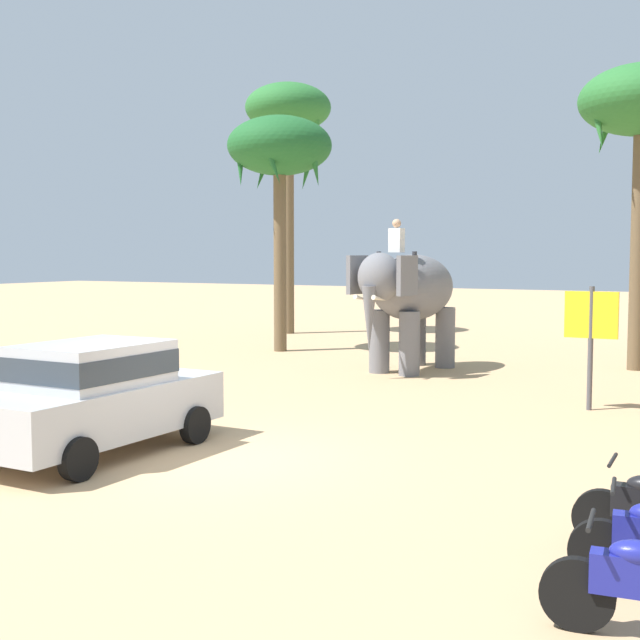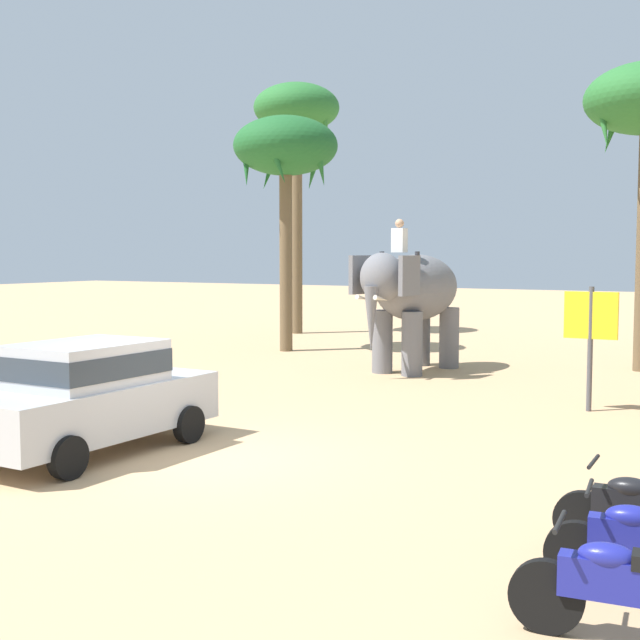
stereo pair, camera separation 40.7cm
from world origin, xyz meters
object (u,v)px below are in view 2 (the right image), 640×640
at_px(car_sedan_foreground, 89,393).
at_px(palm_tree_near_hut, 286,152).
at_px(signboard_yellow, 591,324).
at_px(elephant_with_mahout, 412,294).
at_px(motorcycle_nearest_camera, 626,588).
at_px(palm_tree_leaning_seaward, 297,117).

bearing_deg(car_sedan_foreground, palm_tree_near_hut, 108.80).
bearing_deg(palm_tree_near_hut, signboard_yellow, -29.05).
bearing_deg(elephant_with_mahout, car_sedan_foreground, -94.23).
xyz_separation_m(elephant_with_mahout, motorcycle_nearest_camera, (7.39, -13.27, -1.53)).
height_order(elephant_with_mahout, palm_tree_near_hut, palm_tree_near_hut).
bearing_deg(signboard_yellow, palm_tree_leaning_seaward, 140.01).
bearing_deg(palm_tree_near_hut, palm_tree_leaning_seaward, 117.33).
xyz_separation_m(car_sedan_foreground, motorcycle_nearest_camera, (8.17, -2.67, -0.46)).
bearing_deg(signboard_yellow, car_sedan_foreground, -129.43).
bearing_deg(signboard_yellow, motorcycle_nearest_camera, -77.11).
xyz_separation_m(motorcycle_nearest_camera, signboard_yellow, (-2.26, 9.86, 1.22)).
bearing_deg(elephant_with_mahout, motorcycle_nearest_camera, -60.90).
distance_m(car_sedan_foreground, signboard_yellow, 9.34).
height_order(car_sedan_foreground, palm_tree_leaning_seaward, palm_tree_leaning_seaward).
height_order(elephant_with_mahout, signboard_yellow, elephant_with_mahout).
distance_m(car_sedan_foreground, elephant_with_mahout, 10.68).
bearing_deg(palm_tree_leaning_seaward, motorcycle_nearest_camera, -53.71).
bearing_deg(palm_tree_leaning_seaward, palm_tree_near_hut, -62.67).
distance_m(car_sedan_foreground, palm_tree_near_hut, 14.60).
bearing_deg(car_sedan_foreground, elephant_with_mahout, 85.77).
bearing_deg(signboard_yellow, elephant_with_mahout, 146.38).
bearing_deg(palm_tree_near_hut, car_sedan_foreground, -71.20).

